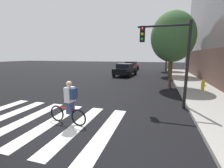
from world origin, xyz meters
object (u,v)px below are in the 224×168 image
object	(u,v)px
cyclist	(69,103)
street_tree_near	(173,37)
sedan_far	(131,66)
street_tree_mid	(171,36)
sedan_mid	(125,70)
fire_hydrant	(203,85)
street_tree_far	(167,46)
traffic_light_near	(170,50)

from	to	relation	value
cyclist	street_tree_near	world-z (taller)	street_tree_near
sedan_far	street_tree_mid	bearing A→B (deg)	-45.53
sedan_mid	fire_hydrant	xyz separation A→B (m)	(7.20, -7.32, -0.29)
cyclist	street_tree_mid	xyz separation A→B (m)	(4.40, 16.26, 4.10)
street_tree_mid	street_tree_far	size ratio (longest dim) A/B	1.19
sedan_far	street_tree_near	bearing A→B (deg)	-68.08
cyclist	street_tree_near	bearing A→B (deg)	64.04
cyclist	street_tree_mid	world-z (taller)	street_tree_mid
sedan_mid	cyclist	xyz separation A→B (m)	(0.98, -14.66, 0.02)
sedan_mid	sedan_far	size ratio (longest dim) A/B	1.04
sedan_mid	street_tree_far	distance (m)	9.83
sedan_mid	sedan_far	world-z (taller)	sedan_mid
fire_hydrant	street_tree_near	distance (m)	4.21
traffic_light_near	street_tree_near	size ratio (longest dim) A/B	0.71
traffic_light_near	fire_hydrant	distance (m)	5.41
sedan_mid	street_tree_mid	xyz separation A→B (m)	(5.38, 1.60, 4.12)
street_tree_near	street_tree_far	bearing A→B (deg)	89.26
sedan_far	fire_hydrant	bearing A→B (deg)	-62.59
street_tree_near	street_tree_mid	xyz separation A→B (m)	(0.33, 7.89, 0.93)
street_tree_near	street_tree_far	xyz separation A→B (m)	(0.18, 13.93, 0.13)
cyclist	street_tree_far	distance (m)	22.94
cyclist	street_tree_far	world-z (taller)	street_tree_far
sedan_far	fire_hydrant	size ratio (longest dim) A/B	5.91
sedan_far	cyclist	distance (m)	22.37
fire_hydrant	sedan_far	bearing A→B (deg)	117.41
sedan_far	traffic_light_near	xyz separation A→B (m)	(5.16, -19.10, 2.05)
street_tree_far	street_tree_mid	bearing A→B (deg)	-88.60
sedan_far	street_tree_near	world-z (taller)	street_tree_near
sedan_mid	street_tree_mid	distance (m)	6.96
sedan_mid	street_tree_far	xyz separation A→B (m)	(5.23, 7.64, 3.31)
traffic_light_near	cyclist	bearing A→B (deg)	-138.40
street_tree_far	cyclist	bearing A→B (deg)	-100.81
sedan_far	street_tree_far	world-z (taller)	street_tree_far
sedan_mid	street_tree_near	world-z (taller)	street_tree_near
traffic_light_near	street_tree_mid	xyz separation A→B (m)	(0.78, 13.05, 2.08)
cyclist	street_tree_mid	bearing A→B (deg)	74.84
sedan_mid	sedan_far	distance (m)	7.67
sedan_far	fire_hydrant	world-z (taller)	sedan_far
street_tree_mid	sedan_mid	bearing A→B (deg)	-163.45
cyclist	street_tree_mid	size ratio (longest dim) A/B	0.23
sedan_far	fire_hydrant	distance (m)	16.86
traffic_light_near	sedan_mid	bearing A→B (deg)	111.88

